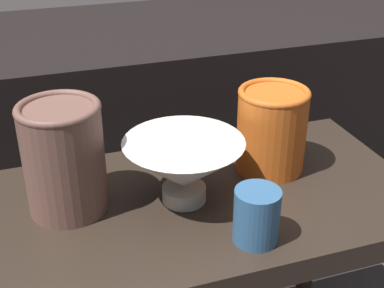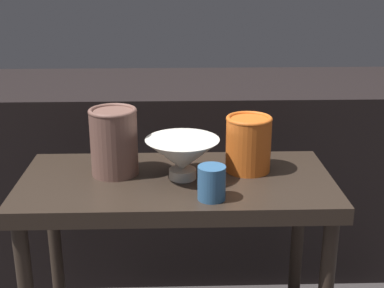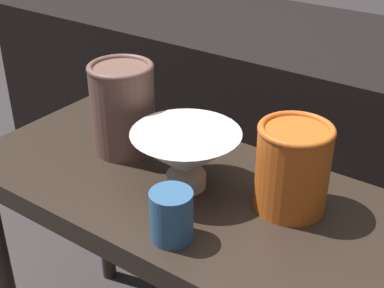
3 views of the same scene
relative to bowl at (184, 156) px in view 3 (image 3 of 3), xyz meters
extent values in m
cube|color=#2D231C|center=(-0.02, 0.00, -0.08)|extent=(0.77, 0.37, 0.04)
cylinder|color=#2D231C|center=(-0.37, -0.14, -0.33)|extent=(0.04, 0.04, 0.47)
cylinder|color=#2D231C|center=(-0.37, 0.15, -0.33)|extent=(0.04, 0.04, 0.47)
cube|color=black|center=(-0.02, 0.54, -0.25)|extent=(1.73, 0.50, 0.63)
cylinder|color=silver|center=(0.00, 0.00, -0.05)|extent=(0.07, 0.07, 0.02)
cone|color=silver|center=(0.00, 0.00, 0.00)|extent=(0.18, 0.18, 0.08)
cylinder|color=brown|center=(-0.17, 0.04, 0.02)|extent=(0.12, 0.12, 0.16)
torus|color=brown|center=(-0.17, 0.04, 0.10)|extent=(0.12, 0.12, 0.01)
cylinder|color=orange|center=(0.17, 0.05, 0.01)|extent=(0.11, 0.11, 0.14)
torus|color=orange|center=(0.17, 0.05, 0.08)|extent=(0.12, 0.12, 0.01)
cylinder|color=#33608E|center=(0.06, -0.12, -0.02)|extent=(0.06, 0.06, 0.08)
camera|label=1|loc=(-0.21, -0.65, 0.40)|focal=50.00mm
camera|label=2|loc=(-0.01, -1.21, 0.45)|focal=50.00mm
camera|label=3|loc=(0.44, -0.60, 0.44)|focal=50.00mm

